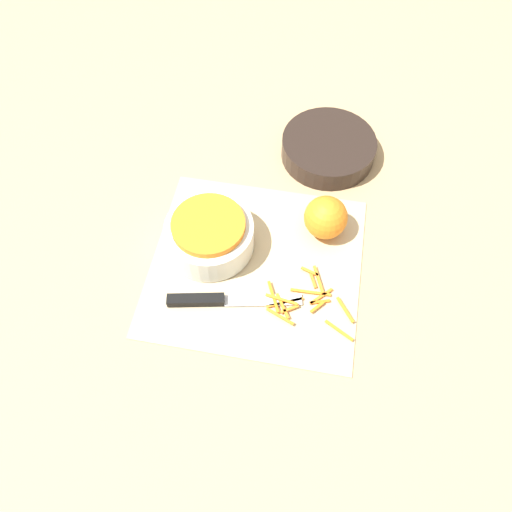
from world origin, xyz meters
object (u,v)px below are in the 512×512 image
at_px(bowl_dark, 328,148).
at_px(knife, 211,300).
at_px(orange_left, 326,217).
at_px(bowl_speckled, 210,234).

relative_size(bowl_dark, knife, 0.83).
xyz_separation_m(bowl_dark, knife, (-0.17, -0.39, -0.01)).
height_order(bowl_dark, orange_left, orange_left).
height_order(bowl_speckled, knife, bowl_speckled).
bearing_deg(orange_left, knife, -133.52).
xyz_separation_m(bowl_dark, orange_left, (0.01, -0.20, 0.02)).
xyz_separation_m(knife, orange_left, (0.18, 0.19, 0.04)).
distance_m(bowl_dark, knife, 0.43).
bearing_deg(knife, bowl_speckled, 91.31).
bearing_deg(bowl_dark, orange_left, -86.30).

